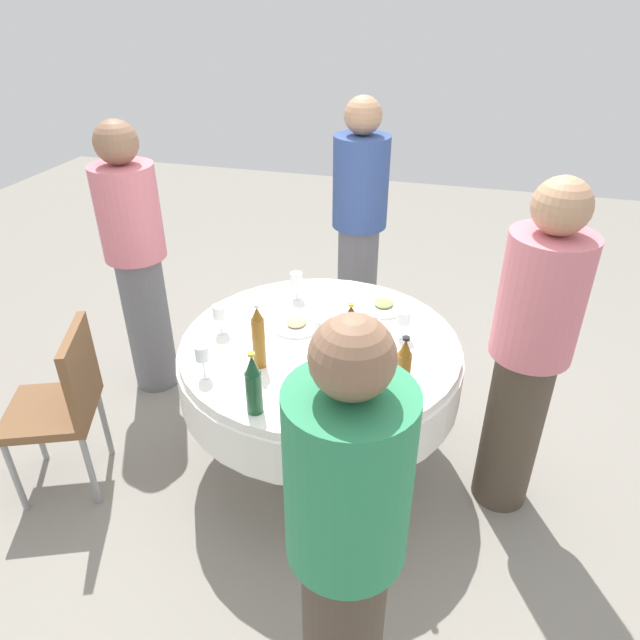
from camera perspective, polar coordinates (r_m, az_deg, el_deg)
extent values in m
plane|color=gray|center=(3.16, 0.00, -13.46)|extent=(10.00, 10.00, 0.00)
cylinder|color=white|center=(2.71, 0.00, -2.47)|extent=(1.32, 1.32, 0.04)
cylinder|color=white|center=(2.78, 0.00, -4.71)|extent=(1.35, 1.35, 0.22)
cylinder|color=slate|center=(3.00, 0.00, -10.17)|extent=(0.14, 0.14, 0.48)
cylinder|color=slate|center=(3.15, 0.00, -13.26)|extent=(0.56, 0.56, 0.03)
cylinder|color=#194728|center=(2.24, -6.59, -7.21)|extent=(0.07, 0.07, 0.18)
cone|color=#194728|center=(2.17, -6.80, -4.44)|extent=(0.06, 0.06, 0.08)
cylinder|color=gold|center=(2.14, -6.87, -3.41)|extent=(0.03, 0.03, 0.01)
cylinder|color=#593314|center=(2.60, 3.05, -1.31)|extent=(0.07, 0.07, 0.17)
cone|color=#593314|center=(2.54, 3.12, 0.87)|extent=(0.06, 0.06, 0.05)
cylinder|color=gold|center=(2.53, 3.14, 1.52)|extent=(0.03, 0.03, 0.01)
cylinder|color=#8C5619|center=(2.48, -6.12, -2.30)|extent=(0.06, 0.06, 0.24)
cone|color=#8C5619|center=(2.41, -6.31, 0.66)|extent=(0.05, 0.05, 0.06)
cylinder|color=silver|center=(2.39, -6.36, 1.40)|extent=(0.02, 0.02, 0.01)
cylinder|color=#8C5619|center=(2.33, 8.27, -5.46)|extent=(0.06, 0.06, 0.20)
cone|color=#8C5619|center=(2.25, 8.53, -2.68)|extent=(0.05, 0.05, 0.07)
cylinder|color=black|center=(2.23, 8.60, -1.82)|extent=(0.03, 0.03, 0.01)
cylinder|color=white|center=(2.81, -9.76, -1.17)|extent=(0.06, 0.06, 0.00)
cylinder|color=white|center=(2.78, -9.83, -0.46)|extent=(0.01, 0.01, 0.08)
cylinder|color=white|center=(2.75, -9.96, 0.81)|extent=(0.07, 0.07, 0.06)
cylinder|color=white|center=(2.76, 8.19, -1.66)|extent=(0.06, 0.06, 0.00)
cylinder|color=white|center=(2.74, 8.25, -0.97)|extent=(0.01, 0.01, 0.07)
cylinder|color=white|center=(2.70, 8.36, 0.27)|extent=(0.07, 0.07, 0.06)
cylinder|color=maroon|center=(2.71, 8.33, -0.06)|extent=(0.06, 0.06, 0.03)
cylinder|color=white|center=(2.64, 0.16, -2.88)|extent=(0.06, 0.06, 0.00)
cylinder|color=white|center=(2.62, 0.16, -2.13)|extent=(0.01, 0.01, 0.08)
cylinder|color=white|center=(2.58, 0.16, -0.70)|extent=(0.06, 0.06, 0.07)
cylinder|color=white|center=(2.52, -11.41, -5.46)|extent=(0.06, 0.06, 0.00)
cylinder|color=white|center=(2.49, -11.51, -4.65)|extent=(0.01, 0.01, 0.08)
cylinder|color=white|center=(2.45, -11.69, -3.21)|extent=(0.06, 0.06, 0.07)
cylinder|color=gold|center=(2.46, -11.64, -3.58)|extent=(0.05, 0.05, 0.03)
cylinder|color=white|center=(3.07, -2.35, 2.23)|extent=(0.06, 0.06, 0.00)
cylinder|color=white|center=(3.05, -2.36, 2.85)|extent=(0.01, 0.01, 0.07)
cylinder|color=white|center=(3.02, -2.39, 4.07)|extent=(0.07, 0.07, 0.07)
cylinder|color=white|center=(2.99, 6.36, 1.38)|extent=(0.25, 0.25, 0.02)
ellipsoid|color=#8C9E59|center=(2.98, 6.38, 1.68)|extent=(0.11, 0.10, 0.02)
cylinder|color=white|center=(2.81, -2.36, -0.56)|extent=(0.23, 0.23, 0.02)
ellipsoid|color=tan|center=(2.80, -2.37, -0.25)|extent=(0.11, 0.09, 0.02)
cube|color=silver|center=(2.91, -7.74, 0.22)|extent=(0.11, 0.16, 0.00)
cube|color=silver|center=(2.49, -2.31, -5.30)|extent=(0.17, 0.09, 0.00)
cylinder|color=slate|center=(3.83, 3.70, 3.26)|extent=(0.26, 0.26, 0.88)
cylinder|color=#334C8C|center=(3.56, 4.09, 13.56)|extent=(0.34, 0.34, 0.55)
sphere|color=tan|center=(3.47, 4.33, 19.69)|extent=(0.22, 0.22, 0.22)
cylinder|color=slate|center=(3.59, -16.76, -0.24)|extent=(0.26, 0.26, 0.87)
cylinder|color=#D8727F|center=(3.30, -18.56, 10.13)|extent=(0.34, 0.34, 0.52)
sphere|color=#8C664C|center=(3.20, -19.69, 16.36)|extent=(0.23, 0.23, 0.23)
cylinder|color=#4C3F33|center=(2.83, 18.59, -10.22)|extent=(0.26, 0.26, 0.84)
cylinder|color=#D8727F|center=(2.46, 21.22, 2.13)|extent=(0.34, 0.34, 0.54)
sphere|color=tan|center=(2.32, 22.99, 10.43)|extent=(0.22, 0.22, 0.22)
cylinder|color=#4C3F33|center=(2.09, 2.29, -28.45)|extent=(0.26, 0.26, 0.82)
cylinder|color=#2D8C59|center=(1.54, 2.82, -15.35)|extent=(0.34, 0.34, 0.55)
sphere|color=#8C664C|center=(1.30, 3.24, -3.74)|extent=(0.21, 0.21, 0.21)
cube|color=brown|center=(3.02, -25.26, -8.22)|extent=(0.52, 0.52, 0.04)
cube|color=brown|center=(2.85, -22.75, -4.83)|extent=(0.38, 0.19, 0.42)
cylinder|color=gray|center=(3.34, -26.42, -9.64)|extent=(0.03, 0.03, 0.43)
cylinder|color=gray|center=(3.11, -28.13, -13.63)|extent=(0.03, 0.03, 0.43)
cylinder|color=gray|center=(3.24, -20.70, -9.55)|extent=(0.03, 0.03, 0.43)
cylinder|color=gray|center=(3.00, -21.92, -13.71)|extent=(0.03, 0.03, 0.43)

